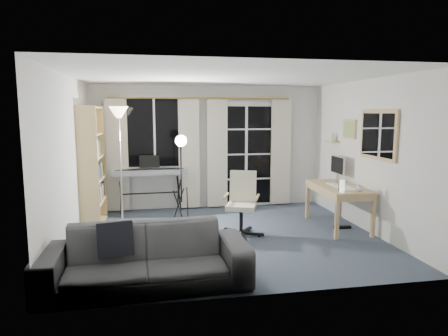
# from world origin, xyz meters

# --- Properties ---
(floor) EXTENTS (4.50, 4.00, 0.02)m
(floor) POSITION_xyz_m (0.00, 0.00, -0.01)
(floor) COLOR #394353
(floor) RESTS_ON ground
(window) EXTENTS (1.20, 0.08, 1.40)m
(window) POSITION_xyz_m (-1.05, 1.97, 1.50)
(window) COLOR white
(window) RESTS_ON floor
(french_door) EXTENTS (1.32, 0.09, 2.11)m
(french_door) POSITION_xyz_m (0.75, 1.97, 1.03)
(french_door) COLOR white
(french_door) RESTS_ON floor
(curtains) EXTENTS (3.60, 0.07, 2.13)m
(curtains) POSITION_xyz_m (-0.14, 1.88, 1.09)
(curtains) COLOR gold
(curtains) RESTS_ON floor
(bookshelf) EXTENTS (0.33, 0.93, 1.99)m
(bookshelf) POSITION_xyz_m (-2.13, 1.04, 0.94)
(bookshelf) COLOR tan
(bookshelf) RESTS_ON floor
(torchiere_lamp) EXTENTS (0.34, 0.34, 1.98)m
(torchiere_lamp) POSITION_xyz_m (-1.63, 1.04, 1.59)
(torchiere_lamp) COLOR #B2B2B7
(torchiere_lamp) RESTS_ON floor
(keyboard_piano) EXTENTS (1.41, 0.71, 1.01)m
(keyboard_piano) POSITION_xyz_m (-1.15, 1.70, 0.77)
(keyboard_piano) COLOR black
(keyboard_piano) RESTS_ON floor
(studio_light) EXTENTS (0.27, 0.31, 1.55)m
(studio_light) POSITION_xyz_m (-0.63, 0.91, 1.24)
(studio_light) COLOR black
(studio_light) RESTS_ON floor
(office_chair) EXTENTS (0.69, 0.69, 0.99)m
(office_chair) POSITION_xyz_m (0.25, 0.10, 0.58)
(office_chair) COLOR black
(office_chair) RESTS_ON floor
(desk) EXTENTS (0.68, 1.32, 0.70)m
(desk) POSITION_xyz_m (1.88, 0.18, 0.61)
(desk) COLOR tan
(desk) RESTS_ON floor
(monitor) EXTENTS (0.17, 0.50, 0.44)m
(monitor) POSITION_xyz_m (2.08, 0.63, 0.96)
(monitor) COLOR silver
(monitor) RESTS_ON desk
(desk_clutter) EXTENTS (0.42, 0.79, 0.88)m
(desk_clutter) POSITION_xyz_m (1.82, -0.04, 0.55)
(desk_clutter) COLOR white
(desk_clutter) RESTS_ON desk
(mug) EXTENTS (0.12, 0.09, 0.11)m
(mug) POSITION_xyz_m (1.98, -0.32, 0.75)
(mug) COLOR silver
(mug) RESTS_ON desk
(wall_mirror) EXTENTS (0.04, 0.94, 0.74)m
(wall_mirror) POSITION_xyz_m (2.22, -0.35, 1.55)
(wall_mirror) COLOR tan
(wall_mirror) RESTS_ON floor
(framed_print) EXTENTS (0.03, 0.42, 0.32)m
(framed_print) POSITION_xyz_m (2.23, 0.55, 1.60)
(framed_print) COLOR tan
(framed_print) RESTS_ON floor
(wall_shelf) EXTENTS (0.16, 0.30, 0.18)m
(wall_shelf) POSITION_xyz_m (2.16, 1.05, 1.41)
(wall_shelf) COLOR tan
(wall_shelf) RESTS_ON floor
(sofa) EXTENTS (2.25, 0.73, 0.87)m
(sofa) POSITION_xyz_m (-1.21, -1.55, 0.44)
(sofa) COLOR #343437
(sofa) RESTS_ON floor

